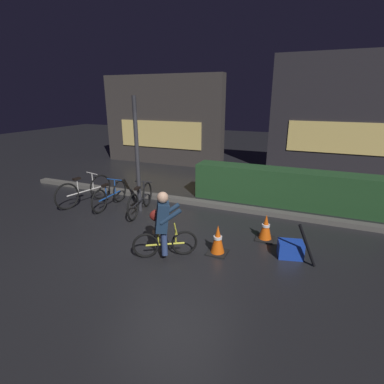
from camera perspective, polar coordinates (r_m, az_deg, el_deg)
The scene contains 14 objects.
ground_plane at distance 6.16m, azimuth -3.94°, elevation -9.37°, with size 40.00×40.00×0.00m, color black.
sidewalk_curb at distance 7.99m, azimuth 3.13°, elevation -2.29°, with size 12.00×0.24×0.12m, color #56544F.
hedge_row at distance 8.33m, azimuth 17.06°, elevation 0.87°, with size 4.80×0.70×0.97m, color #214723.
storefront_left at distance 12.95m, azimuth -5.69°, elevation 13.42°, with size 5.32×0.54×3.64m.
storefront_right at distance 12.10m, azimuth 26.44°, elevation 12.86°, with size 4.80×0.54×4.27m.
street_post at distance 7.40m, azimuth -10.44°, elevation 6.70°, with size 0.10×0.10×2.83m, color #2D2D33.
parked_bike_leftmost at distance 8.58m, azimuth -19.90°, elevation 0.21°, with size 0.51×1.71×0.81m.
parked_bike_left_mid at distance 8.13m, azimuth -15.44°, elevation -0.63°, with size 0.46×1.52×0.70m.
parked_bike_center_left at distance 7.56m, azimuth -9.83°, elevation -1.47°, with size 0.46×1.60×0.75m.
traffic_cone_near at distance 5.61m, azimuth 4.94°, elevation -9.15°, with size 0.36×0.36×0.57m.
traffic_cone_far at distance 6.28m, azimuth 13.91°, elevation -6.65°, with size 0.36×0.36×0.55m.
blue_crate at distance 5.82m, azimuth 18.32°, elevation -10.37°, with size 0.44×0.32×0.30m, color #193DB7.
cyclist at distance 5.39m, azimuth -5.56°, elevation -6.16°, with size 1.04×0.66×1.25m.
closed_umbrella at distance 5.48m, azimuth 21.17°, elevation -9.59°, with size 0.05×0.05×0.85m, color black.
Camera 1 is at (2.50, -4.87, 2.83)m, focal length 27.87 mm.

